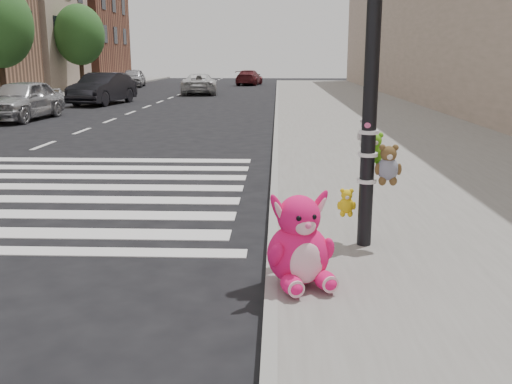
# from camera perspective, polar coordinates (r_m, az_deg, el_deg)

# --- Properties ---
(ground) EXTENTS (120.00, 120.00, 0.00)m
(ground) POSITION_cam_1_polar(r_m,az_deg,el_deg) (5.27, -16.07, -12.40)
(ground) COLOR black
(ground) RESTS_ON ground
(sidewalk_near) EXTENTS (7.00, 80.00, 0.14)m
(sidewalk_near) POSITION_cam_1_polar(r_m,az_deg,el_deg) (15.04, 15.28, 4.55)
(sidewalk_near) COLOR slate
(sidewalk_near) RESTS_ON ground
(curb_edge) EXTENTS (0.12, 80.00, 0.15)m
(curb_edge) POSITION_cam_1_polar(r_m,az_deg,el_deg) (14.65, 1.98, 4.79)
(curb_edge) COLOR gray
(curb_edge) RESTS_ON ground
(bld_far_d) EXTENTS (6.00, 8.00, 10.00)m
(bld_far_d) POSITION_cam_1_polar(r_m,az_deg,el_deg) (43.12, -22.09, 16.05)
(bld_far_d) COLOR tan
(bld_far_d) RESTS_ON ground
(bld_far_e) EXTENTS (6.00, 10.00, 9.00)m
(bld_far_e) POSITION_cam_1_polar(r_m,az_deg,el_deg) (53.36, -17.13, 15.17)
(bld_far_e) COLOR brown
(bld_far_e) RESTS_ON ground
(signal_pole) EXTENTS (0.69, 0.49, 4.00)m
(signal_pole) POSITION_cam_1_polar(r_m,az_deg,el_deg) (6.40, 11.62, 9.02)
(signal_pole) COLOR black
(signal_pole) RESTS_ON sidewalk_near
(tree_far_c) EXTENTS (3.20, 3.20, 5.44)m
(tree_far_c) POSITION_cam_1_polar(r_m,az_deg,el_deg) (39.64, -17.25, 14.77)
(tree_far_c) COLOR #382619
(tree_far_c) RESTS_ON sidewalk_far
(pink_bunny) EXTENTS (0.75, 0.82, 0.92)m
(pink_bunny) POSITION_cam_1_polar(r_m,az_deg,el_deg) (5.36, 4.37, -5.50)
(pink_bunny) COLOR #FF156B
(pink_bunny) RESTS_ON sidewalk_near
(red_teddy) EXTENTS (0.14, 0.11, 0.19)m
(red_teddy) POSITION_cam_1_polar(r_m,az_deg,el_deg) (7.18, 3.72, -2.91)
(red_teddy) COLOR red
(red_teddy) RESTS_ON sidewalk_near
(car_silver_far) EXTENTS (2.00, 4.39, 1.46)m
(car_silver_far) POSITION_cam_1_polar(r_m,az_deg,el_deg) (22.73, -22.40, 8.52)
(car_silver_far) COLOR #A8A9AD
(car_silver_far) RESTS_ON ground
(car_dark_far) EXTENTS (2.35, 4.81, 1.52)m
(car_dark_far) POSITION_cam_1_polar(r_m,az_deg,el_deg) (29.17, -15.08, 9.95)
(car_dark_far) COLOR black
(car_dark_far) RESTS_ON ground
(car_white_near) EXTENTS (2.56, 4.76, 1.27)m
(car_white_near) POSITION_cam_1_polar(r_m,az_deg,el_deg) (36.28, -5.69, 10.71)
(car_white_near) COLOR silver
(car_white_near) RESTS_ON ground
(car_maroon_near) EXTENTS (2.28, 4.41, 1.22)m
(car_maroon_near) POSITION_cam_1_polar(r_m,az_deg,el_deg) (48.19, -0.69, 11.37)
(car_maroon_near) COLOR #59191E
(car_maroon_near) RESTS_ON ground
(car_silver_deep) EXTENTS (2.15, 4.30, 1.41)m
(car_silver_deep) POSITION_cam_1_polar(r_m,az_deg,el_deg) (46.20, -12.19, 11.11)
(car_silver_deep) COLOR #A3A4A8
(car_silver_deep) RESTS_ON ground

